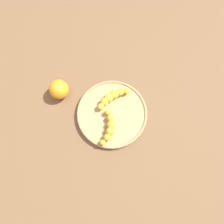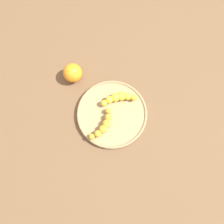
{
  "view_description": "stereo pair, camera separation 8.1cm",
  "coord_description": "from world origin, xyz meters",
  "px_view_note": "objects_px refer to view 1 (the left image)",
  "views": [
    {
      "loc": [
        0.01,
        0.21,
        0.82
      ],
      "look_at": [
        0.0,
        0.0,
        0.04
      ],
      "focal_mm": 34.48,
      "sensor_mm": 36.0,
      "label": 1
    },
    {
      "loc": [
        -0.07,
        0.2,
        0.82
      ],
      "look_at": [
        0.0,
        0.0,
        0.04
      ],
      "focal_mm": 34.48,
      "sensor_mm": 36.0,
      "label": 2
    }
  ],
  "objects_px": {
    "fruit_bowl": "(112,114)",
    "banana_spotted": "(109,128)",
    "orange_fruit": "(59,89)",
    "banana_yellow": "(112,96)"
  },
  "relations": [
    {
      "from": "banana_spotted",
      "to": "banana_yellow",
      "type": "bearing_deg",
      "value": 93.14
    },
    {
      "from": "orange_fruit",
      "to": "fruit_bowl",
      "type": "bearing_deg",
      "value": 154.08
    },
    {
      "from": "banana_yellow",
      "to": "banana_spotted",
      "type": "relative_size",
      "value": 0.93
    },
    {
      "from": "banana_yellow",
      "to": "banana_spotted",
      "type": "height_order",
      "value": "banana_yellow"
    },
    {
      "from": "fruit_bowl",
      "to": "banana_yellow",
      "type": "height_order",
      "value": "banana_yellow"
    },
    {
      "from": "banana_spotted",
      "to": "orange_fruit",
      "type": "relative_size",
      "value": 1.77
    },
    {
      "from": "banana_yellow",
      "to": "banana_spotted",
      "type": "distance_m",
      "value": 0.12
    },
    {
      "from": "orange_fruit",
      "to": "banana_spotted",
      "type": "bearing_deg",
      "value": 140.17
    },
    {
      "from": "fruit_bowl",
      "to": "banana_spotted",
      "type": "relative_size",
      "value": 2.02
    },
    {
      "from": "banana_yellow",
      "to": "banana_spotted",
      "type": "xyz_separation_m",
      "value": [
        0.02,
        0.12,
        -0.0
      ]
    }
  ]
}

